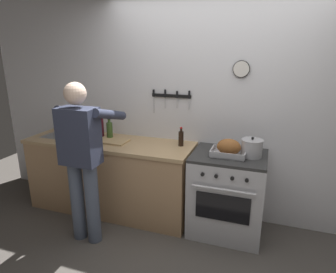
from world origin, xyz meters
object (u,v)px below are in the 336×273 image
object	(u,v)px
person_cook	(82,154)
bottle_soy_sauce	(181,138)
roasting_pan	(229,148)
stock_pot	(252,148)
stove	(227,194)
bottle_wine_red	(101,127)
bottle_olive_oil	(110,130)
cutting_board	(112,141)

from	to	relation	value
person_cook	bottle_soy_sauce	xyz separation A→B (m)	(0.81, 0.72, 0.04)
roasting_pan	stock_pot	bearing A→B (deg)	13.82
stove	bottle_wine_red	distance (m)	1.69
person_cook	bottle_olive_oil	xyz separation A→B (m)	(-0.09, 0.70, 0.06)
stock_pot	cutting_board	world-z (taller)	stock_pot
roasting_pan	cutting_board	size ratio (longest dim) A/B	0.98
bottle_wine_red	stock_pot	bearing A→B (deg)	-2.79
bottle_wine_red	bottle_olive_oil	size ratio (longest dim) A/B	1.23
bottle_olive_oil	roasting_pan	bearing A→B (deg)	-4.82
cutting_board	bottle_soy_sauce	xyz separation A→B (m)	(0.81, 0.12, 0.08)
stove	cutting_board	bearing A→B (deg)	-179.32
stock_pot	roasting_pan	bearing A→B (deg)	-166.18
cutting_board	bottle_wine_red	distance (m)	0.28
person_cook	cutting_board	bearing A→B (deg)	-7.43
roasting_pan	bottle_soy_sauce	world-z (taller)	bottle_soy_sauce
roasting_pan	bottle_soy_sauce	xyz separation A→B (m)	(-0.55, 0.14, 0.01)
stove	bottle_soy_sauce	bearing A→B (deg)	169.19
person_cook	bottle_olive_oil	world-z (taller)	person_cook
cutting_board	bottle_olive_oil	bearing A→B (deg)	130.97
stove	person_cook	xyz separation A→B (m)	(-1.36, -0.61, 0.50)
roasting_pan	bottle_olive_oil	size ratio (longest dim) A/B	1.37
stock_pot	bottle_soy_sauce	size ratio (longest dim) A/B	0.99
cutting_board	bottle_wine_red	xyz separation A→B (m)	(-0.22, 0.12, 0.12)
cutting_board	bottle_soy_sauce	size ratio (longest dim) A/B	1.66
stove	bottle_olive_oil	size ratio (longest dim) A/B	3.49
stove	bottle_olive_oil	world-z (taller)	bottle_olive_oil
stove	person_cook	size ratio (longest dim) A/B	0.54
stove	stock_pot	world-z (taller)	stock_pot
stove	bottle_olive_oil	distance (m)	1.56
stove	roasting_pan	bearing A→B (deg)	-100.70
cutting_board	bottle_olive_oil	distance (m)	0.17
bottle_olive_oil	cutting_board	bearing A→B (deg)	-49.03
cutting_board	bottle_olive_oil	xyz separation A→B (m)	(-0.09, 0.10, 0.10)
cutting_board	bottle_olive_oil	world-z (taller)	bottle_olive_oil
roasting_pan	stock_pot	size ratio (longest dim) A/B	1.64
bottle_soy_sauce	bottle_olive_oil	size ratio (longest dim) A/B	0.84
person_cook	bottle_olive_oil	bearing A→B (deg)	-0.13
roasting_pan	bottle_olive_oil	distance (m)	1.45
stock_pot	stove	bearing A→B (deg)	-175.00
roasting_pan	bottle_olive_oil	world-z (taller)	bottle_olive_oil
stove	roasting_pan	size ratio (longest dim) A/B	2.56
bottle_olive_oil	bottle_wine_red	bearing A→B (deg)	171.19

